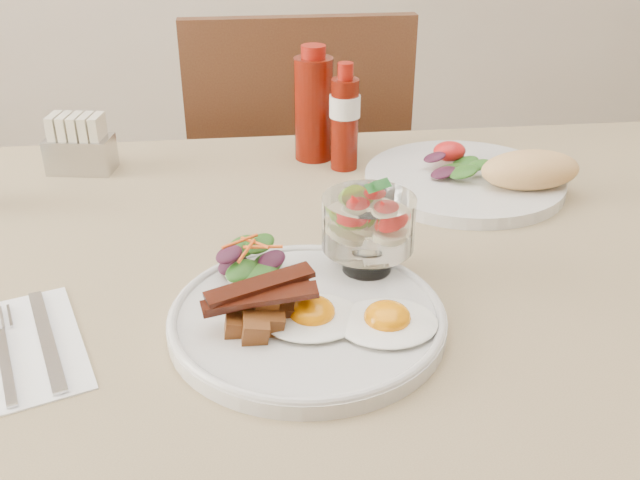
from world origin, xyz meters
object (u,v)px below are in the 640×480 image
at_px(fruit_cup, 368,223).
at_px(hot_sauce_bottle, 345,119).
at_px(chair_far, 296,200).
at_px(second_plate, 479,176).
at_px(main_plate, 307,319).
at_px(sugar_caddy, 80,147).
at_px(table, 341,323).
at_px(ketchup_bottle, 314,107).

height_order(fruit_cup, hot_sauce_bottle, hot_sauce_bottle).
relative_size(chair_far, second_plate, 3.18).
relative_size(main_plate, sugar_caddy, 2.70).
xyz_separation_m(table, fruit_cup, (0.02, -0.05, 0.16)).
relative_size(table, main_plate, 4.75).
xyz_separation_m(second_plate, hot_sauce_bottle, (-0.18, 0.10, 0.06)).
bearing_deg(fruit_cup, chair_far, 91.64).
relative_size(second_plate, sugar_caddy, 2.82).
distance_m(ketchup_bottle, hot_sauce_bottle, 0.06).
bearing_deg(ketchup_bottle, hot_sauce_bottle, -48.81).
bearing_deg(table, chair_far, 90.00).
height_order(main_plate, ketchup_bottle, ketchup_bottle).
bearing_deg(main_plate, table, 66.90).
bearing_deg(table, main_plate, -113.10).
relative_size(table, chair_far, 1.43).
relative_size(second_plate, ketchup_bottle, 1.66).
distance_m(chair_far, hot_sauce_bottle, 0.49).
relative_size(hot_sauce_bottle, sugar_caddy, 1.55).
height_order(chair_far, main_plate, chair_far).
bearing_deg(hot_sauce_bottle, fruit_cup, -94.04).
relative_size(fruit_cup, second_plate, 0.35).
xyz_separation_m(main_plate, ketchup_bottle, (0.06, 0.46, 0.07)).
bearing_deg(ketchup_bottle, chair_far, 90.45).
relative_size(chair_far, hot_sauce_bottle, 5.76).
distance_m(table, chair_far, 0.68).
distance_m(ketchup_bottle, sugar_caddy, 0.36).
height_order(second_plate, sugar_caddy, sugar_caddy).
bearing_deg(ketchup_bottle, second_plate, -33.77).
bearing_deg(table, sugar_caddy, 137.76).
bearing_deg(chair_far, fruit_cup, -88.36).
xyz_separation_m(chair_far, main_plate, (-0.05, -0.79, 0.24)).
bearing_deg(hot_sauce_bottle, sugar_caddy, 175.25).
relative_size(main_plate, fruit_cup, 2.74).
relative_size(fruit_cup, hot_sauce_bottle, 0.63).
bearing_deg(fruit_cup, table, 113.22).
distance_m(second_plate, hot_sauce_bottle, 0.21).
distance_m(table, sugar_caddy, 0.49).
bearing_deg(sugar_caddy, chair_far, 54.47).
height_order(chair_far, ketchup_bottle, chair_far).
relative_size(ketchup_bottle, sugar_caddy, 1.70).
xyz_separation_m(main_plate, hot_sauce_bottle, (0.10, 0.41, 0.07)).
bearing_deg(fruit_cup, sugar_caddy, 135.42).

